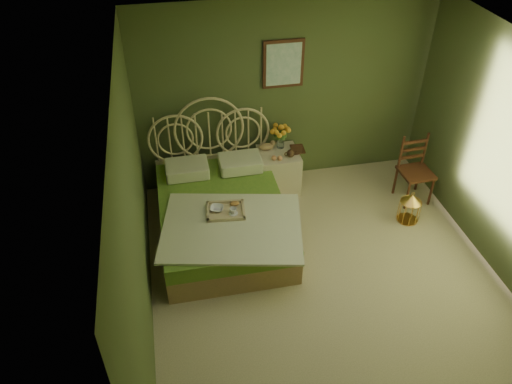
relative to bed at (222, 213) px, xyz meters
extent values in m
plane|color=beige|center=(1.06, -1.14, -0.31)|extent=(4.50, 4.50, 0.00)
plane|color=silver|center=(1.06, -1.14, 2.29)|extent=(4.50, 4.50, 0.00)
plane|color=#45562D|center=(1.06, 1.11, 0.99)|extent=(4.00, 0.00, 4.00)
plane|color=#45562D|center=(-0.94, -1.14, 0.99)|extent=(0.00, 4.50, 4.50)
cube|color=#381D0F|center=(1.02, 1.09, 1.44)|extent=(0.54, 0.03, 0.64)
cube|color=silver|center=(1.02, 1.07, 1.44)|extent=(0.46, 0.01, 0.56)
cube|color=tan|center=(0.00, -0.06, -0.16)|extent=(1.52, 2.03, 0.30)
cube|color=olive|center=(0.00, -0.06, 0.09)|extent=(1.52, 2.03, 0.20)
cube|color=beige|center=(0.05, -0.52, 0.21)|extent=(1.81, 1.52, 0.03)
cube|color=beige|center=(-0.36, 0.65, 0.29)|extent=(0.56, 0.41, 0.16)
cube|color=beige|center=(0.35, 0.65, 0.29)|extent=(0.56, 0.41, 0.16)
cube|color=#CEC289|center=(0.02, -0.25, 0.22)|extent=(0.48, 0.40, 0.04)
ellipsoid|color=#B77A38|center=(0.14, -0.16, 0.27)|extent=(0.12, 0.07, 0.05)
cube|color=beige|center=(0.92, 0.79, -0.01)|extent=(0.54, 0.54, 0.60)
cylinder|color=silver|center=(0.97, 0.92, 0.38)|extent=(0.10, 0.10, 0.18)
ellipsoid|color=tan|center=(0.77, 0.89, 0.34)|extent=(0.21, 0.11, 0.10)
sphere|color=tan|center=(0.81, 0.62, 0.32)|extent=(0.07, 0.07, 0.07)
sphere|color=tan|center=(0.89, 0.60, 0.32)|extent=(0.07, 0.07, 0.07)
cube|color=#381D0F|center=(2.68, 0.16, 0.13)|extent=(0.43, 0.43, 0.04)
cylinder|color=#381D0F|center=(2.51, -0.01, -0.09)|extent=(0.04, 0.04, 0.44)
cylinder|color=#381D0F|center=(2.86, -0.01, -0.09)|extent=(0.04, 0.04, 0.44)
cylinder|color=#381D0F|center=(2.51, 0.34, -0.09)|extent=(0.04, 0.04, 0.44)
cylinder|color=#381D0F|center=(2.86, 0.34, -0.09)|extent=(0.04, 0.04, 0.44)
cube|color=#381D0F|center=(2.68, 0.34, 0.38)|extent=(0.36, 0.06, 0.49)
cylinder|color=gold|center=(2.44, -0.25, -0.31)|extent=(0.27, 0.27, 0.01)
cylinder|color=gold|center=(2.44, -0.25, -0.16)|extent=(0.27, 0.27, 0.31)
cone|color=gold|center=(2.44, -0.25, 0.05)|extent=(0.27, 0.27, 0.11)
imported|color=#381E0F|center=(1.10, 0.81, 0.30)|extent=(0.20, 0.25, 0.02)
imported|color=#472819|center=(1.10, 0.81, 0.32)|extent=(0.21, 0.25, 0.02)
imported|color=white|center=(-0.08, -0.20, 0.26)|extent=(0.20, 0.20, 0.04)
imported|color=white|center=(0.10, -0.31, 0.28)|extent=(0.10, 0.10, 0.08)
camera|label=1|loc=(-0.54, -4.79, 4.05)|focal=35.00mm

